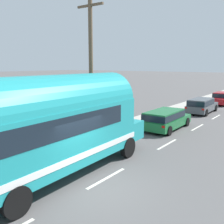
% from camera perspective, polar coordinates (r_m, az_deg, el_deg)
% --- Properties ---
extents(ground_plane, '(300.00, 300.00, 0.00)m').
position_cam_1_polar(ground_plane, '(10.26, -4.56, -15.86)').
color(ground_plane, '#565454').
extents(lane_markings, '(3.60, 80.00, 0.01)m').
position_cam_1_polar(lane_markings, '(21.78, 12.67, -1.93)').
color(lane_markings, silver).
rests_on(lane_markings, ground).
extents(sidewalk_slab, '(1.93, 90.00, 0.15)m').
position_cam_1_polar(sidewalk_slab, '(20.41, 4.56, -2.32)').
color(sidewalk_slab, '#ADA89E').
rests_on(sidewalk_slab, ground).
extents(utility_pole, '(1.80, 0.24, 8.50)m').
position_cam_1_polar(utility_pole, '(15.23, -4.59, 9.90)').
color(utility_pole, brown).
rests_on(utility_pole, ground).
extents(painted_bus, '(2.82, 10.89, 4.12)m').
position_cam_1_polar(painted_bus, '(10.26, -14.31, -2.50)').
color(painted_bus, teal).
rests_on(painted_bus, ground).
extents(car_lead, '(2.04, 4.69, 1.37)m').
position_cam_1_polar(car_lead, '(18.78, 11.51, -1.35)').
color(car_lead, '#196633').
rests_on(car_lead, ground).
extents(car_second, '(1.95, 4.67, 1.37)m').
position_cam_1_polar(car_second, '(26.05, 18.84, 1.50)').
color(car_second, '#474C51').
rests_on(car_second, ground).
extents(car_third, '(1.88, 4.78, 1.37)m').
position_cam_1_polar(car_third, '(32.81, 22.82, 2.88)').
color(car_third, '#A5191E').
rests_on(car_third, ground).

